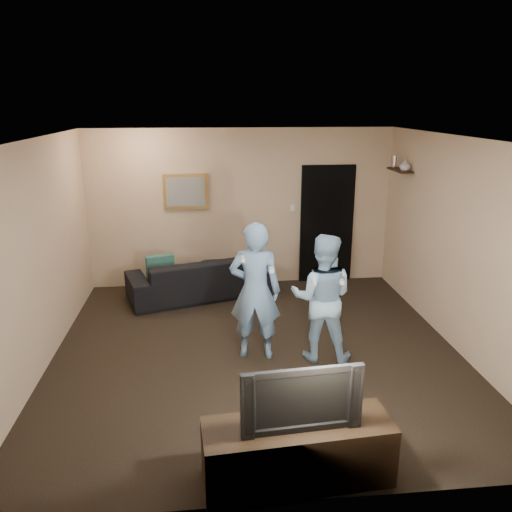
{
  "coord_description": "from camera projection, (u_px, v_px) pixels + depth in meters",
  "views": [
    {
      "loc": [
        -0.58,
        -5.6,
        2.99
      ],
      "look_at": [
        0.02,
        0.3,
        1.15
      ],
      "focal_mm": 35.0,
      "sensor_mm": 36.0,
      "label": 1
    }
  ],
  "objects": [
    {
      "name": "ground",
      "position": [
        257.0,
        350.0,
        6.27
      ],
      "size": [
        5.0,
        5.0,
        0.0
      ],
      "primitive_type": "plane",
      "color": "black",
      "rests_on": "ground"
    },
    {
      "name": "ceiling",
      "position": [
        257.0,
        139.0,
        5.5
      ],
      "size": [
        5.0,
        5.0,
        0.04
      ],
      "primitive_type": "cube",
      "color": "silver",
      "rests_on": "wall_back"
    },
    {
      "name": "wall_back",
      "position": [
        241.0,
        208.0,
        8.26
      ],
      "size": [
        5.0,
        0.04,
        2.6
      ],
      "primitive_type": "cube",
      "color": "tan",
      "rests_on": "ground"
    },
    {
      "name": "wall_front",
      "position": [
        293.0,
        353.0,
        3.51
      ],
      "size": [
        5.0,
        0.04,
        2.6
      ],
      "primitive_type": "cube",
      "color": "tan",
      "rests_on": "ground"
    },
    {
      "name": "wall_left",
      "position": [
        37.0,
        258.0,
        5.64
      ],
      "size": [
        0.04,
        5.0,
        2.6
      ],
      "primitive_type": "cube",
      "color": "tan",
      "rests_on": "ground"
    },
    {
      "name": "wall_right",
      "position": [
        459.0,
        245.0,
        6.12
      ],
      "size": [
        0.04,
        5.0,
        2.6
      ],
      "primitive_type": "cube",
      "color": "tan",
      "rests_on": "ground"
    },
    {
      "name": "sofa",
      "position": [
        199.0,
        277.0,
        7.95
      ],
      "size": [
        2.36,
        1.48,
        0.64
      ],
      "primitive_type": "imported",
      "rotation": [
        0.0,
        0.0,
        3.44
      ],
      "color": "black",
      "rests_on": "ground"
    },
    {
      "name": "throw_pillow",
      "position": [
        160.0,
        269.0,
        7.84
      ],
      "size": [
        0.45,
        0.25,
        0.43
      ],
      "primitive_type": "cube",
      "rotation": [
        0.0,
        0.0,
        0.29
      ],
      "color": "#1B534C",
      "rests_on": "sofa"
    },
    {
      "name": "painting_frame",
      "position": [
        186.0,
        192.0,
        8.06
      ],
      "size": [
        0.72,
        0.05,
        0.57
      ],
      "primitive_type": "cube",
      "color": "olive",
      "rests_on": "wall_back"
    },
    {
      "name": "painting_canvas",
      "position": [
        186.0,
        192.0,
        8.03
      ],
      "size": [
        0.62,
        0.01,
        0.47
      ],
      "primitive_type": "cube",
      "color": "slate",
      "rests_on": "painting_frame"
    },
    {
      "name": "doorway",
      "position": [
        327.0,
        224.0,
        8.46
      ],
      "size": [
        0.9,
        0.06,
        2.0
      ],
      "primitive_type": "cube",
      "color": "black",
      "rests_on": "ground"
    },
    {
      "name": "light_switch",
      "position": [
        292.0,
        208.0,
        8.32
      ],
      "size": [
        0.08,
        0.02,
        0.12
      ],
      "primitive_type": "cube",
      "color": "silver",
      "rests_on": "wall_back"
    },
    {
      "name": "wall_shelf",
      "position": [
        400.0,
        170.0,
        7.62
      ],
      "size": [
        0.2,
        0.6,
        0.03
      ],
      "primitive_type": "cube",
      "color": "black",
      "rests_on": "wall_right"
    },
    {
      "name": "shelf_vase",
      "position": [
        405.0,
        165.0,
        7.42
      ],
      "size": [
        0.2,
        0.2,
        0.17
      ],
      "primitive_type": "imported",
      "rotation": [
        0.0,
        0.0,
        0.28
      ],
      "color": "silver",
      "rests_on": "wall_shelf"
    },
    {
      "name": "shelf_figurine",
      "position": [
        395.0,
        161.0,
        7.83
      ],
      "size": [
        0.06,
        0.06,
        0.18
      ],
      "primitive_type": "cylinder",
      "color": "silver",
      "rests_on": "wall_shelf"
    },
    {
      "name": "tv_console",
      "position": [
        297.0,
        453.0,
        4.06
      ],
      "size": [
        1.57,
        0.61,
        0.55
      ],
      "primitive_type": "cube",
      "rotation": [
        0.0,
        0.0,
        0.08
      ],
      "color": "black",
      "rests_on": "ground"
    },
    {
      "name": "television",
      "position": [
        299.0,
        394.0,
        3.9
      ],
      "size": [
        0.96,
        0.2,
        0.55
      ],
      "primitive_type": "imported",
      "rotation": [
        0.0,
        0.0,
        0.08
      ],
      "color": "black",
      "rests_on": "tv_console"
    },
    {
      "name": "wii_player_left",
      "position": [
        255.0,
        291.0,
        5.91
      ],
      "size": [
        0.68,
        0.55,
        1.68
      ],
      "color": "#6991B7",
      "rests_on": "ground"
    },
    {
      "name": "wii_player_right",
      "position": [
        322.0,
        298.0,
        5.88
      ],
      "size": [
        0.89,
        0.77,
        1.55
      ],
      "color": "#9BC2E1",
      "rests_on": "ground"
    }
  ]
}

